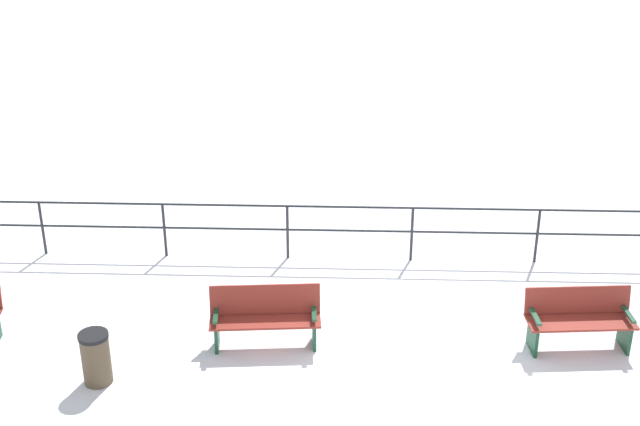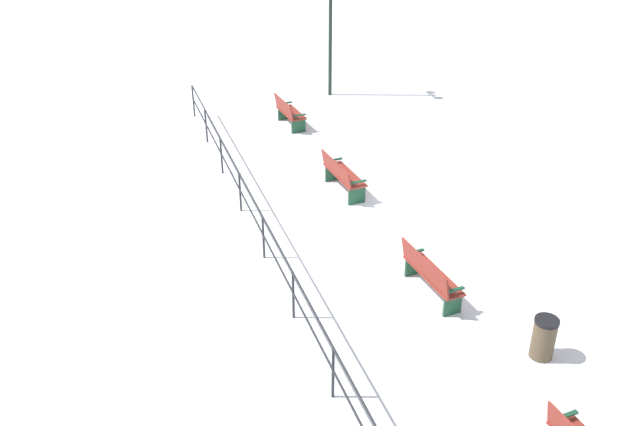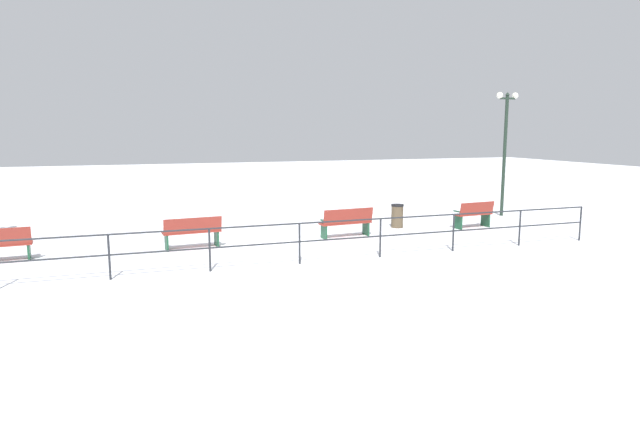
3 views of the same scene
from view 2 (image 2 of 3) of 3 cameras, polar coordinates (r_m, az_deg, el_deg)
ground_plane at (r=15.96m, az=5.34°, el=-1.88°), size 80.00×80.00×0.00m
bench_second at (r=13.88m, az=9.00°, el=-4.99°), size 0.63×1.71×0.93m
bench_third at (r=17.58m, az=1.82°, el=3.13°), size 0.69×1.65×0.92m
bench_fourth at (r=21.71m, az=-2.57°, el=8.24°), size 0.68×1.41×0.90m
waterfront_railing at (r=14.79m, az=-4.70°, el=-1.33°), size 0.05×17.83×1.05m
trash_bin at (r=12.89m, az=17.90°, el=-9.74°), size 0.43×0.43×0.80m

